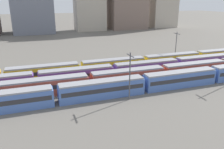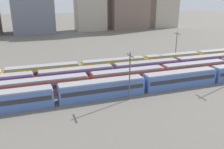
{
  "view_description": "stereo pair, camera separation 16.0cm",
  "coord_description": "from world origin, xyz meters",
  "px_view_note": "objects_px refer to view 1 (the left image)",
  "views": [
    {
      "loc": [
        7.33,
        -42.01,
        19.52
      ],
      "look_at": [
        24.88,
        7.8,
        2.04
      ],
      "focal_mm": 36.64,
      "sensor_mm": 36.0,
      "label": 1
    },
    {
      "loc": [
        7.48,
        -42.06,
        19.52
      ],
      "look_at": [
        24.88,
        7.8,
        2.04
      ],
      "focal_mm": 36.64,
      "sensor_mm": 36.0,
      "label": 2
    }
  ],
  "objects_px": {
    "train_track_0": "(143,83)",
    "catenary_pole_0": "(130,74)",
    "train_track_1": "(163,73)",
    "train_track_2": "(146,68)",
    "train_track_3": "(114,65)",
    "catenary_pole_1": "(176,46)"
  },
  "relations": [
    {
      "from": "train_track_1",
      "to": "train_track_2",
      "type": "relative_size",
      "value": 1.2
    },
    {
      "from": "train_track_0",
      "to": "train_track_2",
      "type": "xyz_separation_m",
      "value": [
        6.14,
        10.4,
        0.0
      ]
    },
    {
      "from": "train_track_2",
      "to": "train_track_3",
      "type": "distance_m",
      "value": 9.1
    },
    {
      "from": "train_track_2",
      "to": "catenary_pole_1",
      "type": "bearing_deg",
      "value": 29.2
    },
    {
      "from": "train_track_0",
      "to": "train_track_1",
      "type": "distance_m",
      "value": 9.55
    },
    {
      "from": "train_track_1",
      "to": "catenary_pole_0",
      "type": "distance_m",
      "value": 15.44
    },
    {
      "from": "train_track_1",
      "to": "catenary_pole_0",
      "type": "height_order",
      "value": "catenary_pole_0"
    },
    {
      "from": "train_track_2",
      "to": "catenary_pole_0",
      "type": "height_order",
      "value": "catenary_pole_0"
    },
    {
      "from": "train_track_0",
      "to": "catenary_pole_0",
      "type": "height_order",
      "value": "catenary_pole_0"
    },
    {
      "from": "train_track_3",
      "to": "train_track_0",
      "type": "bearing_deg",
      "value": -85.13
    },
    {
      "from": "catenary_pole_1",
      "to": "train_track_1",
      "type": "bearing_deg",
      "value": -133.41
    },
    {
      "from": "train_track_2",
      "to": "catenary_pole_1",
      "type": "relative_size",
      "value": 9.45
    },
    {
      "from": "train_track_0",
      "to": "catenary_pole_0",
      "type": "distance_m",
      "value": 6.53
    },
    {
      "from": "train_track_0",
      "to": "catenary_pole_1",
      "type": "distance_m",
      "value": 27.85
    },
    {
      "from": "train_track_3",
      "to": "catenary_pole_1",
      "type": "xyz_separation_m",
      "value": [
        21.88,
        2.85,
        3.59
      ]
    },
    {
      "from": "catenary_pole_0",
      "to": "catenary_pole_1",
      "type": "relative_size",
      "value": 0.99
    },
    {
      "from": "train_track_0",
      "to": "train_track_3",
      "type": "height_order",
      "value": "same"
    },
    {
      "from": "train_track_1",
      "to": "train_track_2",
      "type": "height_order",
      "value": "same"
    },
    {
      "from": "train_track_1",
      "to": "catenary_pole_1",
      "type": "distance_m",
      "value": 18.59
    },
    {
      "from": "train_track_0",
      "to": "catenary_pole_1",
      "type": "xyz_separation_m",
      "value": [
        20.55,
        18.45,
        3.59
      ]
    },
    {
      "from": "train_track_1",
      "to": "catenary_pole_1",
      "type": "height_order",
      "value": "catenary_pole_1"
    },
    {
      "from": "train_track_0",
      "to": "train_track_1",
      "type": "height_order",
      "value": "same"
    }
  ]
}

